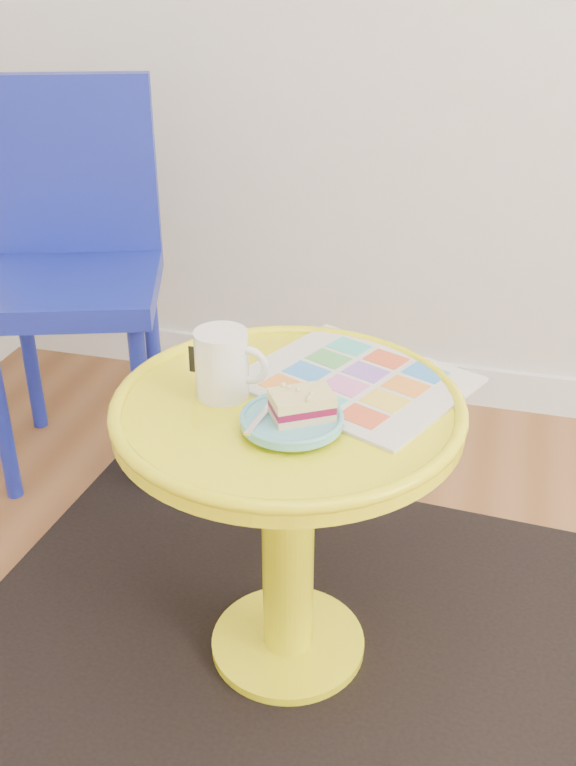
% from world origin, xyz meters
% --- Properties ---
extents(room_walls, '(4.00, 4.00, 4.00)m').
position_xyz_m(room_walls, '(-0.99, 0.99, 0.06)').
color(room_walls, silver).
rests_on(room_walls, ground).
extents(rug, '(1.37, 1.18, 0.01)m').
position_xyz_m(rug, '(-0.75, 0.91, 0.00)').
color(rug, black).
rests_on(rug, ground).
extents(side_table, '(0.59, 0.59, 0.56)m').
position_xyz_m(side_table, '(-0.75, 0.91, 0.40)').
color(side_table, yellow).
rests_on(side_table, ground).
extents(chair, '(0.53, 0.53, 0.95)m').
position_xyz_m(chair, '(-1.46, 1.51, 0.55)').
color(chair, '#162295').
rests_on(chair, ground).
extents(newspaper, '(0.45, 0.42, 0.01)m').
position_xyz_m(newspaper, '(-0.66, 1.01, 0.56)').
color(newspaper, silver).
rests_on(newspaper, side_table).
extents(mug, '(0.13, 0.09, 0.12)m').
position_xyz_m(mug, '(-0.86, 0.91, 0.62)').
color(mug, white).
rests_on(mug, side_table).
extents(plate, '(0.16, 0.16, 0.02)m').
position_xyz_m(plate, '(-0.72, 0.83, 0.58)').
color(plate, '#58ADBC').
rests_on(plate, newspaper).
extents(cake_slice, '(0.11, 0.10, 0.04)m').
position_xyz_m(cake_slice, '(-0.71, 0.84, 0.60)').
color(cake_slice, '#D3BC8C').
rests_on(cake_slice, plate).
extents(fork, '(0.03, 0.14, 0.00)m').
position_xyz_m(fork, '(-0.77, 0.84, 0.59)').
color(fork, silver).
rests_on(fork, plate).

